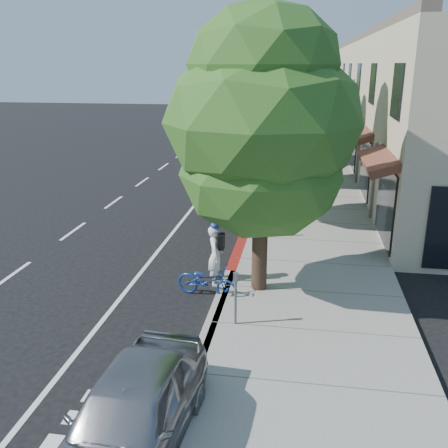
% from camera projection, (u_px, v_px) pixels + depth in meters
% --- Properties ---
extents(ground, '(120.00, 120.00, 0.00)m').
position_uv_depth(ground, '(235.00, 262.00, 15.22)').
color(ground, black).
rests_on(ground, ground).
extents(sidewalk, '(4.60, 56.00, 0.15)m').
position_uv_depth(sidewalk, '(310.00, 197.00, 22.36)').
color(sidewalk, gray).
rests_on(sidewalk, ground).
extents(curb, '(0.30, 56.00, 0.15)m').
position_uv_depth(curb, '(259.00, 195.00, 22.71)').
color(curb, '#9E998E').
rests_on(curb, ground).
extents(curb_red_segment, '(0.32, 4.00, 0.15)m').
position_uv_depth(curb_red_segment, '(240.00, 249.00, 16.13)').
color(curb_red_segment, maroon).
rests_on(curb_red_segment, ground).
extents(storefront_building, '(10.00, 36.00, 7.00)m').
position_uv_depth(storefront_building, '(437.00, 104.00, 29.61)').
color(storefront_building, beige).
rests_on(storefront_building, ground).
extents(street_tree_0, '(4.78, 4.78, 7.20)m').
position_uv_depth(street_tree_0, '(263.00, 126.00, 11.86)').
color(street_tree_0, black).
rests_on(street_tree_0, ground).
extents(street_tree_1, '(4.57, 4.57, 7.78)m').
position_uv_depth(street_tree_1, '(278.00, 92.00, 17.35)').
color(street_tree_1, black).
rests_on(street_tree_1, ground).
extents(street_tree_2, '(4.04, 4.04, 7.09)m').
position_uv_depth(street_tree_2, '(285.00, 94.00, 23.12)').
color(street_tree_2, black).
rests_on(street_tree_2, ground).
extents(street_tree_3, '(4.60, 4.60, 7.56)m').
position_uv_depth(street_tree_3, '(289.00, 84.00, 28.68)').
color(street_tree_3, black).
rests_on(street_tree_3, ground).
extents(street_tree_4, '(4.27, 4.27, 7.37)m').
position_uv_depth(street_tree_4, '(292.00, 81.00, 34.34)').
color(street_tree_4, black).
rests_on(street_tree_4, ground).
extents(street_tree_5, '(4.98, 4.98, 6.96)m').
position_uv_depth(street_tree_5, '(294.00, 85.00, 40.13)').
color(street_tree_5, black).
rests_on(street_tree_5, ground).
extents(cyclist, '(0.49, 0.66, 1.67)m').
position_uv_depth(cyclist, '(215.00, 255.00, 13.47)').
color(cyclist, white).
rests_on(cyclist, ground).
extents(bicycle, '(1.76, 0.96, 0.88)m').
position_uv_depth(bicycle, '(207.00, 281.00, 12.85)').
color(bicycle, navy).
rests_on(bicycle, ground).
extents(silver_suv, '(2.92, 5.54, 1.49)m').
position_uv_depth(silver_suv, '(235.00, 188.00, 21.11)').
color(silver_suv, '#B8B7BD').
rests_on(silver_suv, ground).
extents(dark_sedan, '(2.14, 4.62, 1.47)m').
position_uv_depth(dark_sedan, '(252.00, 166.00, 25.78)').
color(dark_sedan, black).
rests_on(dark_sedan, ground).
extents(white_pickup, '(2.60, 5.73, 1.63)m').
position_uv_depth(white_pickup, '(258.00, 153.00, 29.17)').
color(white_pickup, silver).
rests_on(white_pickup, ground).
extents(dark_suv_far, '(2.32, 4.54, 1.48)m').
position_uv_depth(dark_suv_far, '(253.00, 129.00, 40.04)').
color(dark_suv_far, black).
rests_on(dark_suv_far, ground).
extents(near_car_a, '(1.88, 4.17, 1.39)m').
position_uv_depth(near_car_a, '(131.00, 415.00, 7.56)').
color(near_car_a, '#99999D').
rests_on(near_car_a, ground).
extents(pedestrian, '(0.97, 0.77, 1.94)m').
position_uv_depth(pedestrian, '(286.00, 168.00, 23.36)').
color(pedestrian, black).
rests_on(pedestrian, sidewalk).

